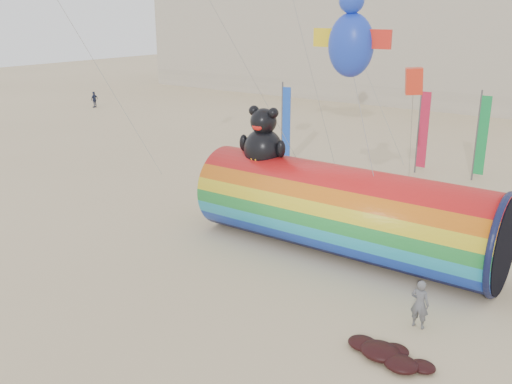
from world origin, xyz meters
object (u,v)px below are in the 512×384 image
Objects in this scene: windsock_assembly at (343,208)px; kite_handler at (420,304)px; hotel_building at (400,1)px; fabric_bundle at (387,354)px.

kite_handler is (4.65, -3.77, -1.09)m from windsock_assembly.
hotel_building is 37.95× the size of kite_handler.
kite_handler is 0.61× the size of fabric_bundle.
hotel_building is 53.79m from fabric_bundle.
kite_handler is at bearing 87.90° from fabric_bundle.
windsock_assembly is at bearing 127.50° from fabric_bundle.
windsock_assembly is at bearing -38.69° from kite_handler.
windsock_assembly is at bearing -69.98° from hotel_building.
hotel_building is 4.91× the size of windsock_assembly.
fabric_bundle is at bearing -67.54° from hotel_building.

